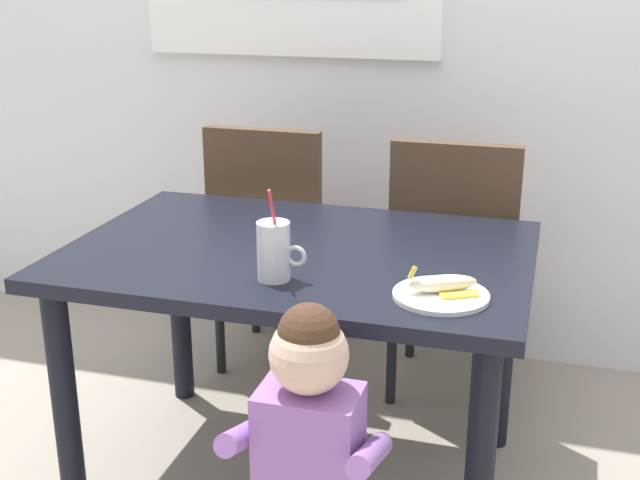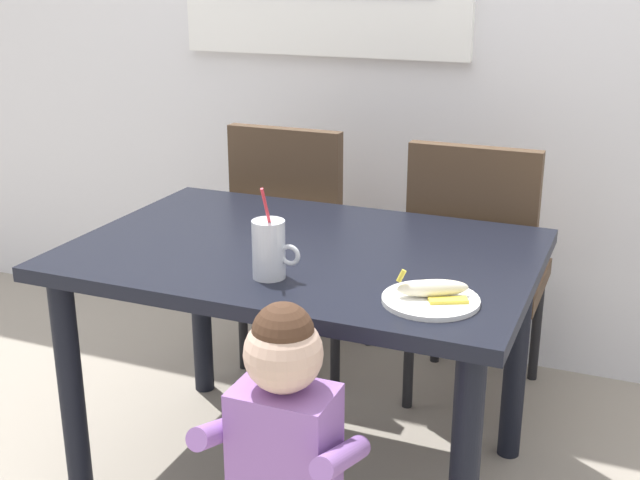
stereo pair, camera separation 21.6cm
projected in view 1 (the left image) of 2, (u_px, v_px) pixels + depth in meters
ground_plane at (301, 476)px, 2.52m from camera, size 24.00×24.00×0.00m
dining_table at (299, 284)px, 2.32m from camera, size 1.28×0.88×0.74m
dining_chair_left at (275, 235)px, 3.03m from camera, size 0.44×0.45×0.96m
dining_chair_right at (455, 256)px, 2.82m from camera, size 0.44×0.44×0.96m
toddler_standing at (309, 438)px, 1.77m from camera, size 0.33×0.24×0.84m
milk_cup at (274, 254)px, 2.04m from camera, size 0.13×0.09×0.25m
snack_plate at (441, 295)px, 1.94m from camera, size 0.23×0.23×0.01m
peeled_banana at (443, 284)px, 1.94m from camera, size 0.18×0.13×0.07m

